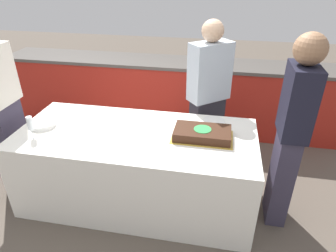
# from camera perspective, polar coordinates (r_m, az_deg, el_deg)

# --- Properties ---
(ground_plane) EXTENTS (14.00, 14.00, 0.00)m
(ground_plane) POSITION_cam_1_polar(r_m,az_deg,el_deg) (3.04, -5.47, -13.31)
(ground_plane) COLOR brown
(back_counter) EXTENTS (4.40, 0.58, 0.92)m
(back_counter) POSITION_cam_1_polar(r_m,az_deg,el_deg) (4.08, 0.05, 6.13)
(back_counter) COLOR #A82319
(back_counter) RESTS_ON ground_plane
(dining_table) EXTENTS (2.08, 0.93, 0.73)m
(dining_table) POSITION_cam_1_polar(r_m,az_deg,el_deg) (2.81, -5.82, -7.79)
(dining_table) COLOR white
(dining_table) RESTS_ON ground_plane
(cake) EXTENTS (0.51, 0.31, 0.08)m
(cake) POSITION_cam_1_polar(r_m,az_deg,el_deg) (2.53, 6.56, -1.41)
(cake) COLOR gold
(cake) RESTS_ON dining_table
(plate_stack) EXTENTS (0.23, 0.23, 0.04)m
(plate_stack) POSITION_cam_1_polar(r_m,az_deg,el_deg) (2.92, -22.74, 0.32)
(plate_stack) COLOR white
(plate_stack) RESTS_ON dining_table
(wine_glass) EXTENTS (0.06, 0.06, 0.19)m
(wine_glass) POSITION_cam_1_polar(r_m,az_deg,el_deg) (2.73, -24.78, 0.34)
(wine_glass) COLOR white
(wine_glass) RESTS_ON dining_table
(side_plate_near_cake) EXTENTS (0.21, 0.21, 0.00)m
(side_plate_near_cake) POSITION_cam_1_polar(r_m,az_deg,el_deg) (2.82, 8.71, 0.99)
(side_plate_near_cake) COLOR white
(side_plate_near_cake) RESTS_ON dining_table
(person_cutting_cake) EXTENTS (0.44, 0.42, 1.59)m
(person_cutting_cake) POSITION_cam_1_polar(r_m,az_deg,el_deg) (3.09, 7.65, 5.42)
(person_cutting_cake) COLOR #282833
(person_cutting_cake) RESTS_ON ground_plane
(person_seated_left) EXTENTS (0.21, 0.38, 1.64)m
(person_seated_left) POSITION_cam_1_polar(r_m,az_deg,el_deg) (3.14, -29.04, 2.87)
(person_seated_left) COLOR #383347
(person_seated_left) RESTS_ON ground_plane
(person_seated_right) EXTENTS (0.23, 0.33, 1.64)m
(person_seated_right) POSITION_cam_1_polar(r_m,az_deg,el_deg) (2.51, 22.42, -1.14)
(person_seated_right) COLOR #383347
(person_seated_right) RESTS_ON ground_plane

